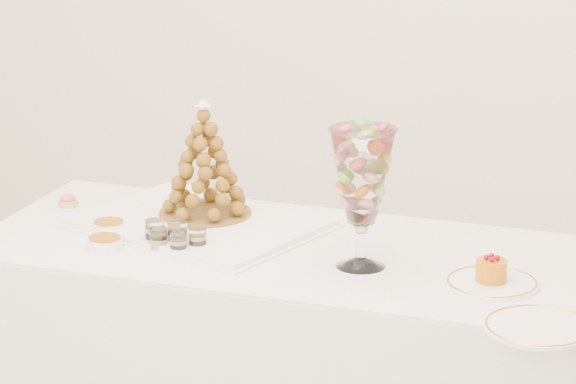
% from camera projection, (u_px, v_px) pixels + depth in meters
% --- Properties ---
extents(buffet_table, '(1.93, 0.86, 0.72)m').
position_uv_depth(buffet_table, '(309.00, 368.00, 3.88)').
color(buffet_table, white).
rests_on(buffet_table, ground).
extents(lace_tray, '(0.75, 0.63, 0.02)m').
position_uv_depth(lace_tray, '(199.00, 223.00, 3.97)').
color(lace_tray, white).
rests_on(lace_tray, buffet_table).
extents(macaron_vase, '(0.17, 0.17, 0.38)m').
position_uv_depth(macaron_vase, '(362.00, 178.00, 3.58)').
color(macaron_vase, white).
rests_on(macaron_vase, buffet_table).
extents(cake_plate, '(0.24, 0.24, 0.01)m').
position_uv_depth(cake_plate, '(492.00, 283.00, 3.51)').
color(cake_plate, white).
rests_on(cake_plate, buffet_table).
extents(spare_plate, '(0.26, 0.26, 0.01)m').
position_uv_depth(spare_plate, '(538.00, 327.00, 3.24)').
color(spare_plate, white).
rests_on(spare_plate, buffet_table).
extents(pink_tart, '(0.06, 0.06, 0.04)m').
position_uv_depth(pink_tart, '(68.00, 201.00, 4.15)').
color(pink_tart, tan).
rests_on(pink_tart, buffet_table).
extents(verrine_a, '(0.07, 0.07, 0.08)m').
position_uv_depth(verrine_a, '(155.00, 233.00, 3.80)').
color(verrine_a, white).
rests_on(verrine_a, buffet_table).
extents(verrine_b, '(0.06, 0.06, 0.08)m').
position_uv_depth(verrine_b, '(178.00, 235.00, 3.78)').
color(verrine_b, white).
rests_on(verrine_b, buffet_table).
extents(verrine_c, '(0.06, 0.06, 0.07)m').
position_uv_depth(verrine_c, '(198.00, 240.00, 3.75)').
color(verrine_c, white).
rests_on(verrine_c, buffet_table).
extents(verrine_d, '(0.05, 0.05, 0.07)m').
position_uv_depth(verrine_d, '(159.00, 240.00, 3.76)').
color(verrine_d, white).
rests_on(verrine_d, buffet_table).
extents(verrine_e, '(0.05, 0.05, 0.06)m').
position_uv_depth(verrine_e, '(178.00, 245.00, 3.72)').
color(verrine_e, white).
rests_on(verrine_e, buffet_table).
extents(ramekin_back, '(0.10, 0.10, 0.03)m').
position_uv_depth(ramekin_back, '(109.00, 227.00, 3.92)').
color(ramekin_back, white).
rests_on(ramekin_back, buffet_table).
extents(ramekin_front, '(0.10, 0.10, 0.03)m').
position_uv_depth(ramekin_front, '(105.00, 244.00, 3.78)').
color(ramekin_front, white).
rests_on(ramekin_front, buffet_table).
extents(croquembouche, '(0.27, 0.27, 0.34)m').
position_uv_depth(croquembouche, '(204.00, 159.00, 3.96)').
color(croquembouche, brown).
rests_on(croquembouche, lace_tray).
extents(mousse_cake, '(0.08, 0.08, 0.07)m').
position_uv_depth(mousse_cake, '(491.00, 270.00, 3.51)').
color(mousse_cake, '#D06609').
rests_on(mousse_cake, cake_plate).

